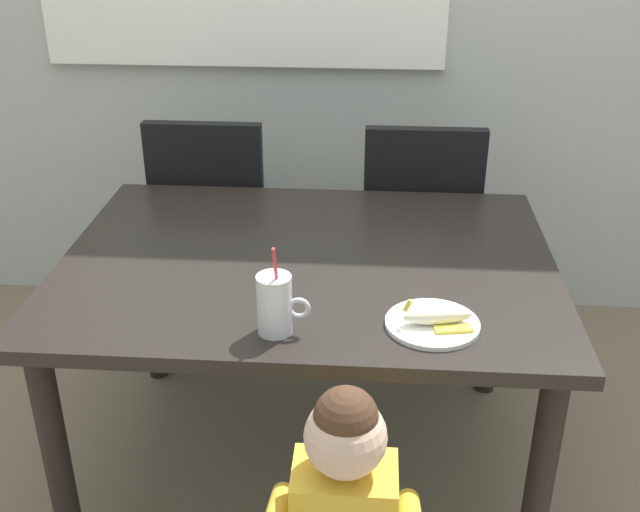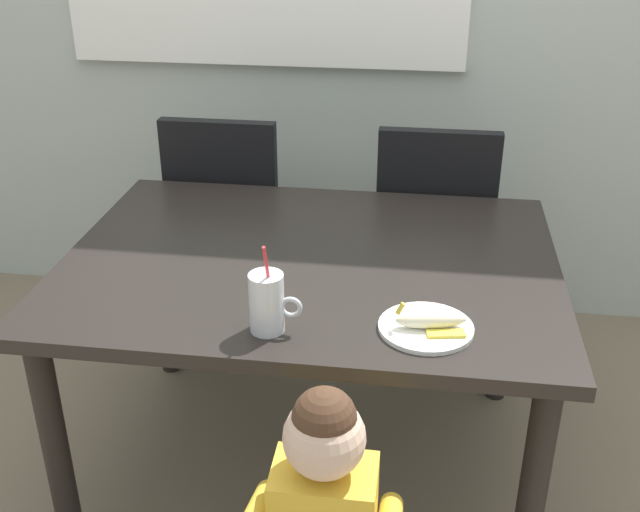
{
  "view_description": "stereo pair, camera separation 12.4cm",
  "coord_description": "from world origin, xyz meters",
  "px_view_note": "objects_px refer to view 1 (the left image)",
  "views": [
    {
      "loc": [
        0.18,
        -1.95,
        1.74
      ],
      "look_at": [
        0.04,
        -0.11,
        0.81
      ],
      "focal_mm": 43.13,
      "sensor_mm": 36.0,
      "label": 1
    },
    {
      "loc": [
        0.3,
        -1.94,
        1.74
      ],
      "look_at": [
        0.04,
        -0.11,
        0.81
      ],
      "focal_mm": 43.13,
      "sensor_mm": 36.0,
      "label": 2
    }
  ],
  "objects_px": {
    "snack_plate": "(432,324)",
    "milk_cup": "(275,307)",
    "dining_chair_left": "(215,220)",
    "dining_chair_right": "(419,227)",
    "toddler_standing": "(344,511)",
    "dining_table": "(308,286)",
    "peeled_banana": "(439,316)"
  },
  "relations": [
    {
      "from": "peeled_banana",
      "to": "dining_chair_right",
      "type": "bearing_deg",
      "value": 89.49
    },
    {
      "from": "dining_chair_right",
      "to": "milk_cup",
      "type": "xyz_separation_m",
      "value": [
        -0.4,
        -1.1,
        0.28
      ]
    },
    {
      "from": "peeled_banana",
      "to": "dining_chair_left",
      "type": "bearing_deg",
      "value": 125.89
    },
    {
      "from": "toddler_standing",
      "to": "snack_plate",
      "type": "xyz_separation_m",
      "value": [
        0.19,
        0.39,
        0.23
      ]
    },
    {
      "from": "dining_chair_left",
      "to": "toddler_standing",
      "type": "xyz_separation_m",
      "value": [
        0.56,
        -1.45,
        -0.02
      ]
    },
    {
      "from": "snack_plate",
      "to": "milk_cup",
      "type": "bearing_deg",
      "value": -171.91
    },
    {
      "from": "dining_chair_left",
      "to": "dining_chair_right",
      "type": "xyz_separation_m",
      "value": [
        0.78,
        -0.01,
        0.0
      ]
    },
    {
      "from": "dining_table",
      "to": "peeled_banana",
      "type": "xyz_separation_m",
      "value": [
        0.35,
        -0.35,
        0.12
      ]
    },
    {
      "from": "dining_chair_left",
      "to": "toddler_standing",
      "type": "relative_size",
      "value": 1.15
    },
    {
      "from": "snack_plate",
      "to": "peeled_banana",
      "type": "distance_m",
      "value": 0.03
    },
    {
      "from": "dining_chair_left",
      "to": "peeled_banana",
      "type": "distance_m",
      "value": 1.34
    },
    {
      "from": "dining_chair_left",
      "to": "peeled_banana",
      "type": "relative_size",
      "value": 5.48
    },
    {
      "from": "dining_chair_left",
      "to": "dining_chair_right",
      "type": "relative_size",
      "value": 1.0
    },
    {
      "from": "dining_table",
      "to": "dining_chair_left",
      "type": "distance_m",
      "value": 0.84
    },
    {
      "from": "toddler_standing",
      "to": "milk_cup",
      "type": "height_order",
      "value": "milk_cup"
    },
    {
      "from": "dining_table",
      "to": "milk_cup",
      "type": "bearing_deg",
      "value": -95.91
    },
    {
      "from": "dining_chair_left",
      "to": "snack_plate",
      "type": "relative_size",
      "value": 4.17
    },
    {
      "from": "milk_cup",
      "to": "dining_chair_right",
      "type": "bearing_deg",
      "value": 70.16
    },
    {
      "from": "peeled_banana",
      "to": "toddler_standing",
      "type": "bearing_deg",
      "value": -118.06
    },
    {
      "from": "dining_chair_right",
      "to": "toddler_standing",
      "type": "bearing_deg",
      "value": 81.5
    },
    {
      "from": "dining_chair_left",
      "to": "dining_chair_right",
      "type": "distance_m",
      "value": 0.78
    },
    {
      "from": "snack_plate",
      "to": "peeled_banana",
      "type": "height_order",
      "value": "peeled_banana"
    },
    {
      "from": "dining_chair_left",
      "to": "dining_chair_right",
      "type": "height_order",
      "value": "same"
    },
    {
      "from": "milk_cup",
      "to": "snack_plate",
      "type": "distance_m",
      "value": 0.38
    },
    {
      "from": "milk_cup",
      "to": "snack_plate",
      "type": "xyz_separation_m",
      "value": [
        0.38,
        0.05,
        -0.06
      ]
    },
    {
      "from": "dining_chair_left",
      "to": "snack_plate",
      "type": "distance_m",
      "value": 1.32
    },
    {
      "from": "dining_chair_right",
      "to": "snack_plate",
      "type": "height_order",
      "value": "dining_chair_right"
    },
    {
      "from": "snack_plate",
      "to": "peeled_banana",
      "type": "xyz_separation_m",
      "value": [
        0.01,
        -0.01,
        0.03
      ]
    },
    {
      "from": "dining_chair_left",
      "to": "milk_cup",
      "type": "xyz_separation_m",
      "value": [
        0.38,
        -1.11,
        0.28
      ]
    },
    {
      "from": "dining_chair_right",
      "to": "milk_cup",
      "type": "relative_size",
      "value": 3.9
    },
    {
      "from": "milk_cup",
      "to": "dining_chair_left",
      "type": "bearing_deg",
      "value": 108.92
    },
    {
      "from": "toddler_standing",
      "to": "snack_plate",
      "type": "relative_size",
      "value": 3.64
    }
  ]
}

